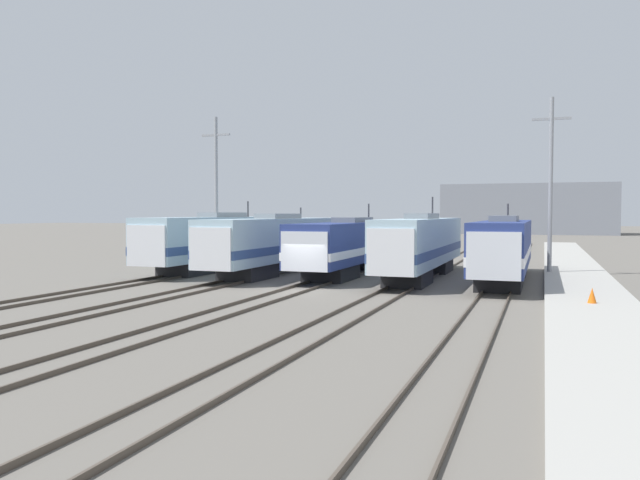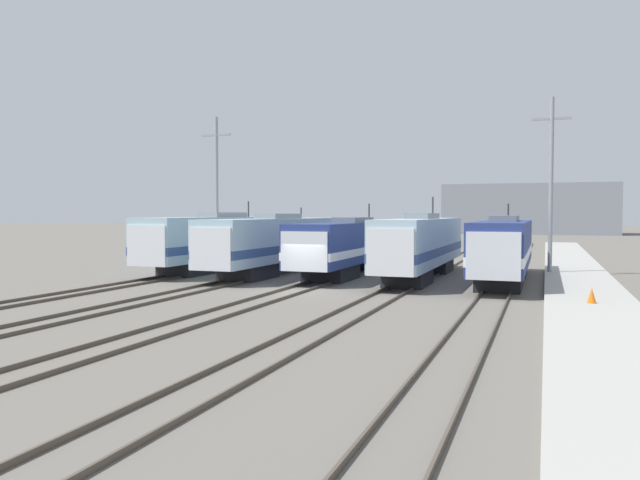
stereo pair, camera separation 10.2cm
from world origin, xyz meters
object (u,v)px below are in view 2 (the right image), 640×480
object	(u,v)px
locomotive_far_left	(221,240)
locomotive_center	(351,245)
catenary_tower_left	(217,188)
locomotive_center_right	(420,245)
catenary_tower_right	(551,183)
traffic_cone	(592,295)
locomotive_far_right	(504,248)
locomotive_center_left	(276,242)

from	to	relation	value
locomotive_far_left	locomotive_center	distance (m)	10.37
locomotive_center	catenary_tower_left	bearing A→B (deg)	165.17
locomotive_center_right	catenary_tower_right	size ratio (longest dim) A/B	1.49
locomotive_center_right	traffic_cone	world-z (taller)	locomotive_center_right
locomotive_center	catenary_tower_right	xyz separation A→B (m)	(13.05, 3.29, 4.24)
locomotive_far_left	traffic_cone	distance (m)	27.84
locomotive_center_right	catenary_tower_right	bearing A→B (deg)	31.86
locomotive_far_right	catenary_tower_left	world-z (taller)	catenary_tower_left
locomotive_far_left	traffic_cone	bearing A→B (deg)	-25.60
locomotive_far_left	locomotive_center_left	xyz separation A→B (m)	(5.18, -1.30, -0.04)
locomotive_center_left	catenary_tower_left	size ratio (longest dim) A/B	1.63
locomotive_far_left	catenary_tower_left	size ratio (longest dim) A/B	1.63
locomotive_center	traffic_cone	bearing A→B (deg)	-38.81
locomotive_center_left	catenary_tower_left	bearing A→B (deg)	148.64
locomotive_far_left	locomotive_center_left	world-z (taller)	locomotive_far_left
locomotive_far_right	traffic_cone	bearing A→B (deg)	-66.11
locomotive_center_left	catenary_tower_right	distance (m)	19.20
locomotive_far_right	catenary_tower_right	xyz separation A→B (m)	(2.68, 5.32, 4.17)
locomotive_far_right	locomotive_center_left	bearing A→B (deg)	176.61
traffic_cone	locomotive_center_right	bearing A→B (deg)	132.95
locomotive_center_left	locomotive_center	distance (m)	5.30
locomotive_center_left	catenary_tower_right	world-z (taller)	catenary_tower_right
locomotive_far_left	catenary_tower_right	world-z (taller)	catenary_tower_right
locomotive_far_left	traffic_cone	xyz separation A→B (m)	(25.07, -12.01, -1.59)
locomotive_far_left	catenary_tower_right	xyz separation A→B (m)	(23.41, 3.10, 4.08)
traffic_cone	locomotive_far_left	bearing A→B (deg)	154.40
locomotive_far_right	locomotive_far_left	bearing A→B (deg)	173.89
locomotive_center_right	locomotive_far_left	bearing A→B (deg)	173.46
locomotive_center_right	catenary_tower_right	xyz separation A→B (m)	(7.86, 4.89, 4.11)
locomotive_far_left	locomotive_center	xyz separation A→B (m)	(10.37, -0.18, -0.17)
locomotive_center_left	catenary_tower_right	size ratio (longest dim) A/B	1.63
catenary_tower_left	locomotive_far_right	bearing A→B (deg)	-13.15
catenary_tower_left	catenary_tower_right	distance (m)	25.46
catenary_tower_left	traffic_cone	size ratio (longest dim) A/B	17.65
locomotive_far_left	locomotive_center_right	xyz separation A→B (m)	(15.55, -1.78, -0.03)
locomotive_center_left	traffic_cone	distance (m)	22.64
locomotive_far_left	catenary_tower_left	distance (m)	5.51
locomotive_far_right	catenary_tower_right	bearing A→B (deg)	63.26
locomotive_far_right	catenary_tower_right	distance (m)	7.28
locomotive_center	catenary_tower_right	bearing A→B (deg)	14.14
locomotive_center_left	catenary_tower_left	world-z (taller)	catenary_tower_left
traffic_cone	catenary_tower_left	bearing A→B (deg)	150.86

